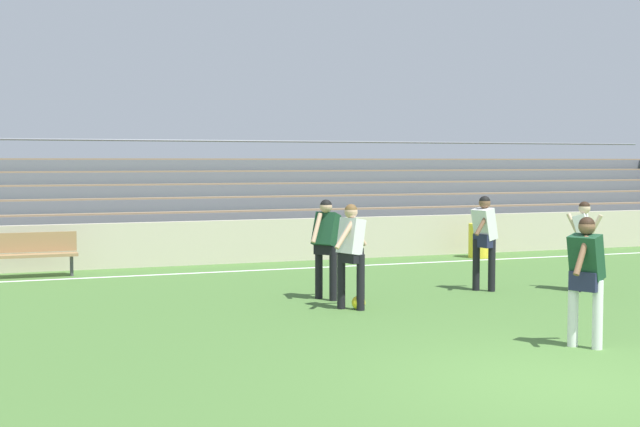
# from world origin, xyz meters

# --- Properties ---
(ground_plane) EXTENTS (160.00, 160.00, 0.00)m
(ground_plane) POSITION_xyz_m (0.00, 0.00, 0.00)
(ground_plane) COLOR #477033
(field_line_sideline) EXTENTS (44.00, 0.12, 0.01)m
(field_line_sideline) POSITION_xyz_m (0.00, 10.30, 0.00)
(field_line_sideline) COLOR white
(field_line_sideline) RESTS_ON ground
(sideline_wall) EXTENTS (48.00, 0.16, 0.99)m
(sideline_wall) POSITION_xyz_m (0.00, 11.74, 0.49)
(sideline_wall) COLOR beige
(sideline_wall) RESTS_ON ground
(bleacher_stand) EXTENTS (24.98, 4.36, 2.95)m
(bleacher_stand) POSITION_xyz_m (2.84, 15.00, 1.27)
(bleacher_stand) COLOR #897051
(bleacher_stand) RESTS_ON ground
(bench_far_left) EXTENTS (1.80, 0.40, 0.90)m
(bench_far_left) POSITION_xyz_m (-5.03, 10.82, 0.55)
(bench_far_left) COLOR #99754C
(bench_far_left) RESTS_ON ground
(trash_bin) EXTENTS (0.54, 0.54, 0.83)m
(trash_bin) POSITION_xyz_m (5.31, 10.80, 0.41)
(trash_bin) COLOR yellow
(trash_bin) RESTS_ON ground
(player_dark_trailing_run) EXTENTS (0.67, 0.54, 1.70)m
(player_dark_trailing_run) POSITION_xyz_m (-0.47, 6.09, 1.01)
(player_dark_trailing_run) COLOR black
(player_dark_trailing_run) RESTS_ON ground
(player_white_challenging) EXTENTS (0.71, 0.47, 1.67)m
(player_white_challenging) POSITION_xyz_m (-0.45, 5.03, 0.99)
(player_white_challenging) COLOR black
(player_white_challenging) RESTS_ON ground
(player_dark_dropping_back) EXTENTS (0.66, 0.48, 1.65)m
(player_dark_dropping_back) POSITION_xyz_m (1.22, 1.40, 0.98)
(player_dark_dropping_back) COLOR white
(player_dark_dropping_back) RESTS_ON ground
(player_white_on_ball) EXTENTS (0.54, 0.67, 1.62)m
(player_white_on_ball) POSITION_xyz_m (4.24, 5.40, 0.96)
(player_white_on_ball) COLOR black
(player_white_on_ball) RESTS_ON ground
(player_white_deep_cover) EXTENTS (0.63, 0.47, 1.72)m
(player_white_deep_cover) POSITION_xyz_m (2.55, 6.03, 1.03)
(player_white_deep_cover) COLOR black
(player_white_deep_cover) RESTS_ON ground
(soccer_ball) EXTENTS (0.22, 0.22, 0.22)m
(soccer_ball) POSITION_xyz_m (-0.34, 5.00, 0.11)
(soccer_ball) COLOR yellow
(soccer_ball) RESTS_ON ground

